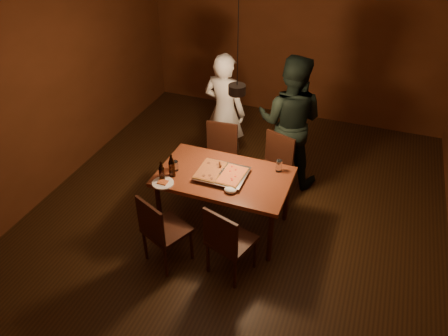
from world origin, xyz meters
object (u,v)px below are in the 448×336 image
(pendant_lamp, at_px, (237,89))
(chair_far_right, at_px, (274,162))
(chair_near_left, at_px, (160,226))
(plate_slice, at_px, (163,183))
(beer_bottle_b, at_px, (172,166))
(diner_white, at_px, (225,112))
(chair_far_left, at_px, (220,150))
(beer_bottle_a, at_px, (162,171))
(diner_dark, at_px, (290,122))
(pizza_tray, at_px, (222,175))
(chair_near_right, at_px, (227,237))
(dining_table, at_px, (224,180))

(pendant_lamp, bearing_deg, chair_far_right, 62.91)
(chair_near_left, relative_size, plate_slice, 2.31)
(beer_bottle_b, distance_m, diner_white, 1.50)
(chair_near_left, height_order, pendant_lamp, pendant_lamp)
(chair_far_left, relative_size, beer_bottle_a, 2.00)
(plate_slice, relative_size, pendant_lamp, 0.22)
(diner_white, bearing_deg, diner_dark, -176.25)
(pizza_tray, xyz_separation_m, diner_dark, (0.47, 1.25, 0.12))
(chair_near_right, distance_m, beer_bottle_b, 1.05)
(dining_table, bearing_deg, beer_bottle_b, -158.51)
(chair_near_right, height_order, beer_bottle_b, beer_bottle_b)
(dining_table, distance_m, beer_bottle_a, 0.72)
(pizza_tray, xyz_separation_m, beer_bottle_a, (-0.60, -0.30, 0.10))
(dining_table, height_order, chair_near_right, chair_near_right)
(pizza_tray, distance_m, diner_white, 1.40)
(pizza_tray, distance_m, diner_dark, 1.34)
(beer_bottle_a, distance_m, diner_white, 1.62)
(chair_far_left, bearing_deg, pendant_lamp, 119.83)
(pizza_tray, distance_m, beer_bottle_a, 0.68)
(dining_table, distance_m, chair_far_left, 0.87)
(chair_far_right, distance_m, beer_bottle_b, 1.40)
(pizza_tray, xyz_separation_m, beer_bottle_b, (-0.53, -0.19, 0.11))
(pizza_tray, distance_m, pendant_lamp, 1.01)
(beer_bottle_a, height_order, pendant_lamp, pendant_lamp)
(chair_far_left, xyz_separation_m, beer_bottle_b, (-0.19, -1.00, 0.35))
(pizza_tray, height_order, diner_white, diner_white)
(chair_far_left, height_order, pendant_lamp, pendant_lamp)
(dining_table, relative_size, pendant_lamp, 1.36)
(chair_near_left, xyz_separation_m, beer_bottle_a, (-0.20, 0.49, 0.33))
(dining_table, bearing_deg, diner_white, 110.23)
(chair_far_left, relative_size, chair_far_right, 0.90)
(beer_bottle_a, xyz_separation_m, diner_dark, (1.07, 1.54, 0.03))
(plate_slice, bearing_deg, diner_dark, 57.25)
(beer_bottle_b, height_order, plate_slice, beer_bottle_b)
(dining_table, distance_m, chair_near_right, 0.80)
(chair_near_left, distance_m, pizza_tray, 0.91)
(pizza_tray, height_order, pendant_lamp, pendant_lamp)
(beer_bottle_a, bearing_deg, beer_bottle_b, 57.20)
(chair_near_left, bearing_deg, pendant_lamp, 87.32)
(diner_white, bearing_deg, beer_bottle_a, 93.11)
(dining_table, height_order, beer_bottle_b, beer_bottle_b)
(diner_white, xyz_separation_m, pendant_lamp, (0.56, -1.13, 0.92))
(dining_table, height_order, diner_white, diner_white)
(plate_slice, bearing_deg, pizza_tray, 32.35)
(pizza_tray, relative_size, pendant_lamp, 0.50)
(beer_bottle_b, bearing_deg, diner_dark, 55.11)
(chair_far_left, xyz_separation_m, chair_far_right, (0.75, -0.02, 0.00))
(dining_table, distance_m, beer_bottle_b, 0.62)
(dining_table, height_order, pizza_tray, pizza_tray)
(diner_dark, bearing_deg, dining_table, 69.59)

